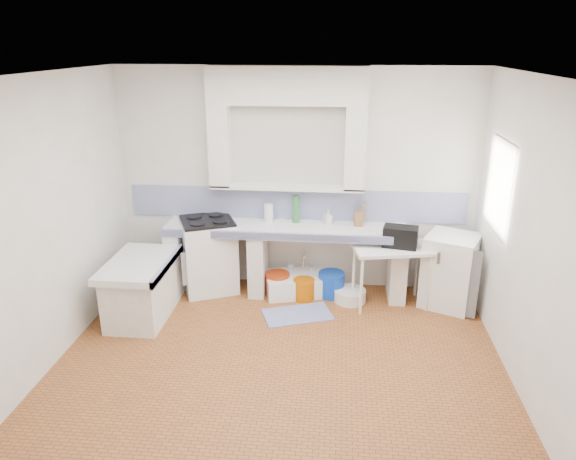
# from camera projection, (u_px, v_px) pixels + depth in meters

# --- Properties ---
(floor) EXTENTS (4.50, 4.50, 0.00)m
(floor) POSITION_uv_depth(u_px,v_px,m) (278.00, 368.00, 5.26)
(floor) COLOR #9A5427
(floor) RESTS_ON ground
(ceiling) EXTENTS (4.50, 4.50, 0.00)m
(ceiling) POSITION_uv_depth(u_px,v_px,m) (276.00, 75.00, 4.31)
(ceiling) COLOR white
(ceiling) RESTS_ON ground
(wall_back) EXTENTS (4.50, 0.00, 4.50)m
(wall_back) POSITION_uv_depth(u_px,v_px,m) (296.00, 181.00, 6.65)
(wall_back) COLOR white
(wall_back) RESTS_ON ground
(wall_front) EXTENTS (4.50, 0.00, 4.50)m
(wall_front) POSITION_uv_depth(u_px,v_px,m) (235.00, 362.00, 2.91)
(wall_front) COLOR white
(wall_front) RESTS_ON ground
(wall_left) EXTENTS (0.00, 4.50, 4.50)m
(wall_left) POSITION_uv_depth(u_px,v_px,m) (41.00, 228.00, 4.99)
(wall_left) COLOR white
(wall_left) RESTS_ON ground
(wall_right) EXTENTS (0.00, 4.50, 4.50)m
(wall_right) POSITION_uv_depth(u_px,v_px,m) (535.00, 245.00, 4.57)
(wall_right) COLOR white
(wall_right) RESTS_ON ground
(alcove_mass) EXTENTS (1.90, 0.25, 0.45)m
(alcove_mass) POSITION_uv_depth(u_px,v_px,m) (287.00, 85.00, 6.15)
(alcove_mass) COLOR white
(alcove_mass) RESTS_ON ground
(window_frame) EXTENTS (0.35, 0.86, 1.06)m
(window_frame) POSITION_uv_depth(u_px,v_px,m) (516.00, 187.00, 5.61)
(window_frame) COLOR #351F10
(window_frame) RESTS_ON ground
(lace_valance) EXTENTS (0.01, 0.84, 0.24)m
(lace_valance) POSITION_uv_depth(u_px,v_px,m) (507.00, 151.00, 5.50)
(lace_valance) COLOR white
(lace_valance) RESTS_ON ground
(counter_slab) EXTENTS (3.00, 0.60, 0.08)m
(counter_slab) POSITION_uv_depth(u_px,v_px,m) (286.00, 229.00, 6.57)
(counter_slab) COLOR white
(counter_slab) RESTS_ON ground
(counter_lip) EXTENTS (3.00, 0.04, 0.10)m
(counter_lip) POSITION_uv_depth(u_px,v_px,m) (283.00, 237.00, 6.30)
(counter_lip) COLOR navy
(counter_lip) RESTS_ON ground
(counter_pier_left) EXTENTS (0.20, 0.55, 0.82)m
(counter_pier_left) POSITION_uv_depth(u_px,v_px,m) (178.00, 258.00, 6.85)
(counter_pier_left) COLOR white
(counter_pier_left) RESTS_ON ground
(counter_pier_mid) EXTENTS (0.20, 0.55, 0.82)m
(counter_pier_mid) POSITION_uv_depth(u_px,v_px,m) (258.00, 261.00, 6.75)
(counter_pier_mid) COLOR white
(counter_pier_mid) RESTS_ON ground
(counter_pier_right) EXTENTS (0.20, 0.55, 0.82)m
(counter_pier_right) POSITION_uv_depth(u_px,v_px,m) (397.00, 267.00, 6.59)
(counter_pier_right) COLOR white
(counter_pier_right) RESTS_ON ground
(peninsula_top) EXTENTS (0.70, 1.10, 0.08)m
(peninsula_top) POSITION_uv_depth(u_px,v_px,m) (139.00, 264.00, 6.03)
(peninsula_top) COLOR white
(peninsula_top) RESTS_ON ground
(peninsula_base) EXTENTS (0.60, 1.00, 0.62)m
(peninsula_base) POSITION_uv_depth(u_px,v_px,m) (142.00, 292.00, 6.15)
(peninsula_base) COLOR white
(peninsula_base) RESTS_ON ground
(peninsula_lip) EXTENTS (0.04, 1.10, 0.10)m
(peninsula_lip) POSITION_uv_depth(u_px,v_px,m) (167.00, 265.00, 6.00)
(peninsula_lip) COLOR navy
(peninsula_lip) RESTS_ON ground
(backsplash) EXTENTS (4.27, 0.03, 0.40)m
(backsplash) POSITION_uv_depth(u_px,v_px,m) (296.00, 204.00, 6.74)
(backsplash) COLOR navy
(backsplash) RESTS_ON ground
(stove) EXTENTS (0.85, 0.84, 0.92)m
(stove) POSITION_uv_depth(u_px,v_px,m) (209.00, 256.00, 6.79)
(stove) COLOR white
(stove) RESTS_ON ground
(sink) EXTENTS (1.04, 0.74, 0.22)m
(sink) POSITION_uv_depth(u_px,v_px,m) (302.00, 284.00, 6.80)
(sink) COLOR white
(sink) RESTS_ON ground
(side_table) EXTENTS (0.99, 0.68, 0.04)m
(side_table) POSITION_uv_depth(u_px,v_px,m) (390.00, 276.00, 6.40)
(side_table) COLOR white
(side_table) RESTS_ON ground
(fridge) EXTENTS (0.77, 0.77, 0.89)m
(fridge) POSITION_uv_depth(u_px,v_px,m) (450.00, 271.00, 6.38)
(fridge) COLOR white
(fridge) RESTS_ON ground
(bucket_red) EXTENTS (0.36, 0.36, 0.29)m
(bucket_red) POSITION_uv_depth(u_px,v_px,m) (277.00, 284.00, 6.73)
(bucket_red) COLOR #AA300C
(bucket_red) RESTS_ON ground
(bucket_orange) EXTENTS (0.30, 0.30, 0.26)m
(bucket_orange) POSITION_uv_depth(u_px,v_px,m) (304.00, 289.00, 6.62)
(bucket_orange) COLOR #C75B00
(bucket_orange) RESTS_ON ground
(bucket_blue) EXTENTS (0.41, 0.41, 0.31)m
(bucket_blue) POSITION_uv_depth(u_px,v_px,m) (331.00, 284.00, 6.69)
(bucket_blue) COLOR #0E3FC3
(bucket_blue) RESTS_ON ground
(basin_white) EXTENTS (0.49, 0.49, 0.15)m
(basin_white) POSITION_uv_depth(u_px,v_px,m) (350.00, 295.00, 6.58)
(basin_white) COLOR white
(basin_white) RESTS_ON ground
(water_bottle_a) EXTENTS (0.11, 0.11, 0.31)m
(water_bottle_a) POSITION_uv_depth(u_px,v_px,m) (291.00, 276.00, 6.94)
(water_bottle_a) COLOR silver
(water_bottle_a) RESTS_ON ground
(water_bottle_b) EXTENTS (0.09, 0.09, 0.29)m
(water_bottle_b) POSITION_uv_depth(u_px,v_px,m) (311.00, 277.00, 6.92)
(water_bottle_b) COLOR silver
(water_bottle_b) RESTS_ON ground
(black_bag) EXTENTS (0.43, 0.30, 0.25)m
(black_bag) POSITION_uv_depth(u_px,v_px,m) (400.00, 237.00, 6.24)
(black_bag) COLOR black
(black_bag) RESTS_ON side_table
(green_bottle_a) EXTENTS (0.09, 0.09, 0.35)m
(green_bottle_a) POSITION_uv_depth(u_px,v_px,m) (295.00, 209.00, 6.62)
(green_bottle_a) COLOR #307136
(green_bottle_a) RESTS_ON counter_slab
(green_bottle_b) EXTENTS (0.08, 0.08, 0.32)m
(green_bottle_b) POSITION_uv_depth(u_px,v_px,m) (297.00, 210.00, 6.63)
(green_bottle_b) COLOR #307136
(green_bottle_b) RESTS_ON counter_slab
(knife_block) EXTENTS (0.11, 0.09, 0.19)m
(knife_block) POSITION_uv_depth(u_px,v_px,m) (358.00, 219.00, 6.52)
(knife_block) COLOR olive
(knife_block) RESTS_ON counter_slab
(cutting_board) EXTENTS (0.05, 0.20, 0.27)m
(cutting_board) POSITION_uv_depth(u_px,v_px,m) (363.00, 214.00, 6.56)
(cutting_board) COLOR olive
(cutting_board) RESTS_ON counter_slab
(paper_towel) EXTENTS (0.12, 0.12, 0.23)m
(paper_towel) POSITION_uv_depth(u_px,v_px,m) (269.00, 213.00, 6.67)
(paper_towel) COLOR white
(paper_towel) RESTS_ON counter_slab
(soap_bottle) EXTENTS (0.11, 0.11, 0.18)m
(soap_bottle) POSITION_uv_depth(u_px,v_px,m) (328.00, 217.00, 6.59)
(soap_bottle) COLOR white
(soap_bottle) RESTS_ON counter_slab
(rug) EXTENTS (0.90, 0.69, 0.01)m
(rug) POSITION_uv_depth(u_px,v_px,m) (297.00, 314.00, 6.26)
(rug) COLOR navy
(rug) RESTS_ON ground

